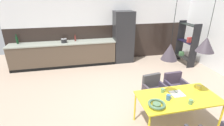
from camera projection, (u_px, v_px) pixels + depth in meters
The scene contains 20 objects.
ground_plane at pixel (130, 106), 4.13m from camera, with size 9.61×9.61×0.00m, color tan.
back_wall_splashback_dark at pixel (106, 43), 6.84m from camera, with size 7.39×0.12×1.43m, color black.
back_wall_panel_upper at pixel (105, 6), 6.29m from camera, with size 7.39×0.12×1.43m, color silver.
kitchen_counter at pixel (65, 54), 6.29m from camera, with size 3.82×0.63×0.92m.
refrigerator_column at pixel (123, 37), 6.53m from camera, with size 0.75×0.60×1.98m, color #232326.
dining_table at pixel (178, 99), 3.25m from camera, with size 1.57×0.78×0.73m.
armchair_by_stool at pixel (175, 84), 4.14m from camera, with size 0.50×0.49×0.76m.
armchair_far_side at pixel (154, 87), 3.97m from camera, with size 0.55×0.53×0.80m.
fruit_bowl at pixel (157, 104), 2.93m from camera, with size 0.31×0.31×0.09m.
open_book at pixel (177, 94), 3.32m from camera, with size 0.25×0.24×0.02m.
mug_tall_blue at pixel (191, 102), 3.00m from camera, with size 0.12×0.08×0.09m.
mug_glass_clear at pixel (198, 87), 3.47m from camera, with size 0.13×0.08×0.09m.
mug_wide_latte at pixel (169, 97), 3.12m from camera, with size 0.13×0.09×0.11m.
mug_dark_espresso at pixel (163, 90), 3.37m from camera, with size 0.12×0.08×0.08m.
cooking_pot at pixel (64, 41), 6.06m from camera, with size 0.21×0.21×0.17m.
bottle_oil_tall at pixel (17, 40), 5.89m from camera, with size 0.07×0.07×0.34m.
bottle_spice_small at pixel (75, 38), 6.27m from camera, with size 0.07×0.07×0.24m.
open_shelf_unit at pixel (187, 43), 6.34m from camera, with size 0.30×0.90×1.62m.
pendant_lamp_over_table_near at pixel (170, 52), 2.82m from camera, with size 0.28×0.28×1.28m.
pendant_lamp_over_table_far at pixel (206, 44), 2.85m from camera, with size 0.30×0.30×1.16m.
Camera 1 is at (-1.17, -3.22, 2.58)m, focal length 26.75 mm.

